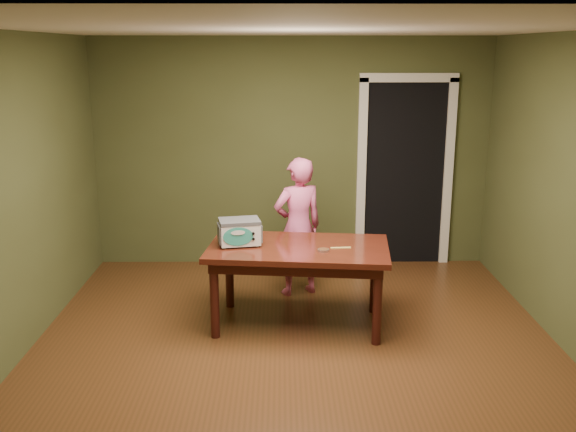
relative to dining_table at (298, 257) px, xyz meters
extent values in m
plane|color=#542F18|center=(-0.03, -0.70, -0.65)|extent=(5.00, 5.00, 0.00)
cube|color=#48502B|center=(-0.03, 1.80, 0.65)|extent=(4.50, 0.02, 2.60)
cube|color=#48502B|center=(-0.03, -3.20, 0.65)|extent=(4.50, 0.02, 2.60)
cube|color=#48502B|center=(-2.28, -0.70, 0.65)|extent=(0.02, 5.00, 2.60)
cube|color=white|center=(-0.03, -0.70, 1.95)|extent=(4.50, 5.00, 0.02)
cube|color=black|center=(1.27, 2.10, 0.40)|extent=(0.90, 0.60, 2.10)
cube|color=black|center=(1.27, 1.78, 0.40)|extent=(0.90, 0.02, 2.10)
cube|color=white|center=(0.77, 1.77, 0.40)|extent=(0.10, 0.06, 2.20)
cube|color=white|center=(1.77, 1.77, 0.40)|extent=(0.10, 0.06, 2.20)
cube|color=white|center=(1.27, 1.77, 1.50)|extent=(1.10, 0.06, 0.10)
cube|color=#3C160D|center=(0.00, 0.00, 0.07)|extent=(1.69, 1.07, 0.05)
cube|color=#33110C|center=(0.00, 0.00, 0.00)|extent=(1.56, 0.93, 0.10)
cylinder|color=#33110C|center=(-0.73, -0.27, -0.30)|extent=(0.08, 0.08, 0.70)
cylinder|color=#33110C|center=(-0.66, 0.42, -0.30)|extent=(0.08, 0.08, 0.70)
cylinder|color=#33110C|center=(0.66, -0.42, -0.30)|extent=(0.08, 0.08, 0.70)
cylinder|color=#33110C|center=(0.73, 0.27, -0.30)|extent=(0.08, 0.08, 0.70)
cylinder|color=#4C4F54|center=(-0.65, -0.08, 0.11)|extent=(0.02, 0.02, 0.01)
cylinder|color=#4C4F54|center=(-0.69, 0.11, 0.11)|extent=(0.02, 0.02, 0.01)
cylinder|color=#4C4F54|center=(-0.37, -0.02, 0.11)|extent=(0.02, 0.02, 0.01)
cylinder|color=#4C4F54|center=(-0.40, 0.17, 0.11)|extent=(0.02, 0.02, 0.01)
cube|color=white|center=(-0.53, 0.05, 0.21)|extent=(0.39, 0.31, 0.20)
cube|color=#4C4F54|center=(-0.53, 0.05, 0.32)|extent=(0.40, 0.32, 0.03)
cube|color=#4C4F54|center=(-0.71, 0.01, 0.21)|extent=(0.06, 0.22, 0.15)
cube|color=#4C4F54|center=(-0.35, 0.08, 0.21)|extent=(0.06, 0.22, 0.15)
ellipsoid|color=teal|center=(-0.53, -0.09, 0.21)|extent=(0.26, 0.06, 0.17)
cylinder|color=black|center=(-0.40, -0.06, 0.24)|extent=(0.03, 0.02, 0.02)
cylinder|color=black|center=(-0.40, -0.06, 0.19)|extent=(0.02, 0.02, 0.02)
cylinder|color=silver|center=(0.21, -0.16, 0.11)|extent=(0.10, 0.10, 0.02)
cylinder|color=#54331C|center=(0.21, -0.16, 0.12)|extent=(0.09, 0.09, 0.01)
cube|color=#E5CC63|center=(0.37, -0.07, 0.10)|extent=(0.18, 0.04, 0.01)
imported|color=#E65E98|center=(0.02, 0.78, 0.06)|extent=(0.61, 0.51, 1.42)
camera|label=1|loc=(-0.15, -5.47, 1.80)|focal=40.00mm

